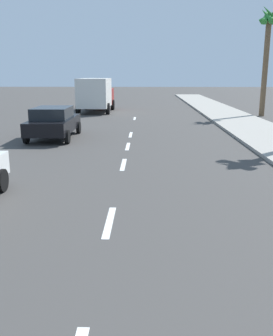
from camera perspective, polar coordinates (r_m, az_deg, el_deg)
ground_plane at (r=16.19m, az=-1.43°, el=2.91°), size 160.00×160.00×0.00m
lane_stripe_3 at (r=8.31m, az=-4.16°, el=-8.18°), size 0.16×1.80×0.01m
lane_stripe_4 at (r=13.41m, az=-2.02°, el=0.54°), size 0.16×1.80×0.01m
lane_stripe_5 at (r=16.78m, az=-1.34°, el=3.32°), size 0.16×1.80×0.01m
lane_stripe_6 at (r=20.04m, az=-0.90°, el=5.10°), size 0.16×1.80×0.01m
lane_stripe_7 at (r=27.46m, az=-0.29°, el=7.56°), size 0.16×1.80×0.01m
parked_car_black at (r=19.25m, az=-12.53°, el=6.92°), size 2.13×4.59×1.57m
delivery_truck at (r=32.28m, az=-6.23°, el=11.14°), size 2.75×6.28×2.80m
palm_tree_distant at (r=30.52m, az=19.36°, el=18.20°), size 1.76×1.71×8.04m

